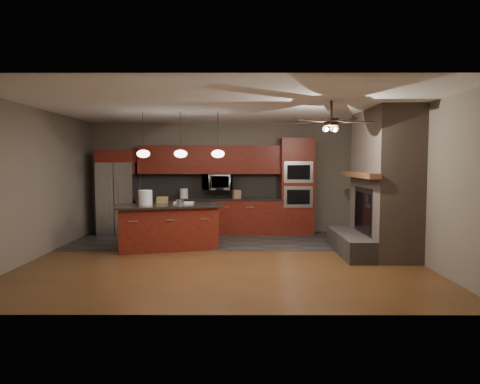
{
  "coord_description": "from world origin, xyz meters",
  "views": [
    {
      "loc": [
        0.32,
        -7.9,
        1.79
      ],
      "look_at": [
        0.29,
        0.6,
        1.2
      ],
      "focal_mm": 32.0,
      "sensor_mm": 36.0,
      "label": 1
    }
  ],
  "objects_px": {
    "cardboard_box": "(162,200)",
    "counter_box": "(237,194)",
    "refrigerator": "(118,193)",
    "paint_tray": "(184,203)",
    "microwave": "(217,182)",
    "oven_tower": "(297,186)",
    "counter_bucket": "(184,193)",
    "paint_can": "(180,202)",
    "kitchen_island": "(168,226)",
    "white_bucket": "(145,198)"
  },
  "relations": [
    {
      "from": "refrigerator",
      "to": "oven_tower",
      "type": "bearing_deg",
      "value": 0.95
    },
    {
      "from": "paint_can",
      "to": "refrigerator",
      "type": "bearing_deg",
      "value": 133.96
    },
    {
      "from": "kitchen_island",
      "to": "paint_can",
      "type": "xyz_separation_m",
      "value": [
        0.26,
        -0.1,
        0.51
      ]
    },
    {
      "from": "white_bucket",
      "to": "counter_bucket",
      "type": "bearing_deg",
      "value": 74.59
    },
    {
      "from": "white_bucket",
      "to": "paint_tray",
      "type": "distance_m",
      "value": 0.8
    },
    {
      "from": "counter_bucket",
      "to": "paint_can",
      "type": "bearing_deg",
      "value": -84.8
    },
    {
      "from": "oven_tower",
      "to": "white_bucket",
      "type": "distance_m",
      "value": 3.85
    },
    {
      "from": "counter_bucket",
      "to": "oven_tower",
      "type": "bearing_deg",
      "value": -0.15
    },
    {
      "from": "kitchen_island",
      "to": "paint_tray",
      "type": "relative_size",
      "value": 5.7
    },
    {
      "from": "white_bucket",
      "to": "paint_tray",
      "type": "bearing_deg",
      "value": 15.89
    },
    {
      "from": "paint_can",
      "to": "counter_box",
      "type": "height_order",
      "value": "counter_box"
    },
    {
      "from": "microwave",
      "to": "counter_box",
      "type": "height_order",
      "value": "microwave"
    },
    {
      "from": "refrigerator",
      "to": "paint_can",
      "type": "bearing_deg",
      "value": -46.04
    },
    {
      "from": "refrigerator",
      "to": "counter_box",
      "type": "distance_m",
      "value": 2.93
    },
    {
      "from": "microwave",
      "to": "refrigerator",
      "type": "distance_m",
      "value": 2.47
    },
    {
      "from": "white_bucket",
      "to": "paint_can",
      "type": "distance_m",
      "value": 0.72
    },
    {
      "from": "oven_tower",
      "to": "paint_can",
      "type": "xyz_separation_m",
      "value": [
        -2.63,
        -1.94,
        -0.22
      ]
    },
    {
      "from": "refrigerator",
      "to": "paint_tray",
      "type": "xyz_separation_m",
      "value": [
        1.85,
        -1.63,
        -0.1
      ]
    },
    {
      "from": "refrigerator",
      "to": "microwave",
      "type": "bearing_deg",
      "value": 3.06
    },
    {
      "from": "paint_tray",
      "to": "counter_box",
      "type": "bearing_deg",
      "value": 57.32
    },
    {
      "from": "oven_tower",
      "to": "refrigerator",
      "type": "height_order",
      "value": "oven_tower"
    },
    {
      "from": "counter_bucket",
      "to": "counter_box",
      "type": "bearing_deg",
      "value": -2.18
    },
    {
      "from": "microwave",
      "to": "refrigerator",
      "type": "height_order",
      "value": "refrigerator"
    },
    {
      "from": "paint_tray",
      "to": "cardboard_box",
      "type": "relative_size",
      "value": 1.9
    },
    {
      "from": "microwave",
      "to": "kitchen_island",
      "type": "xyz_separation_m",
      "value": [
        -0.92,
        -1.9,
        -0.83
      ]
    },
    {
      "from": "paint_can",
      "to": "white_bucket",
      "type": "bearing_deg",
      "value": 178.61
    },
    {
      "from": "refrigerator",
      "to": "kitchen_island",
      "type": "relative_size",
      "value": 0.91
    },
    {
      "from": "paint_tray",
      "to": "oven_tower",
      "type": "bearing_deg",
      "value": 33.96
    },
    {
      "from": "paint_tray",
      "to": "counter_bucket",
      "type": "height_order",
      "value": "counter_bucket"
    },
    {
      "from": "microwave",
      "to": "paint_can",
      "type": "bearing_deg",
      "value": -108.16
    },
    {
      "from": "paint_can",
      "to": "counter_bucket",
      "type": "relative_size",
      "value": 0.7
    },
    {
      "from": "refrigerator",
      "to": "cardboard_box",
      "type": "relative_size",
      "value": 9.87
    },
    {
      "from": "counter_bucket",
      "to": "microwave",
      "type": "bearing_deg",
      "value": 3.44
    },
    {
      "from": "oven_tower",
      "to": "paint_tray",
      "type": "xyz_separation_m",
      "value": [
        -2.58,
        -1.71,
        -0.25
      ]
    },
    {
      "from": "microwave",
      "to": "cardboard_box",
      "type": "height_order",
      "value": "microwave"
    },
    {
      "from": "oven_tower",
      "to": "counter_box",
      "type": "bearing_deg",
      "value": -178.37
    },
    {
      "from": "paint_tray",
      "to": "counter_box",
      "type": "height_order",
      "value": "counter_box"
    },
    {
      "from": "paint_tray",
      "to": "counter_bucket",
      "type": "relative_size",
      "value": 1.74
    },
    {
      "from": "oven_tower",
      "to": "counter_box",
      "type": "relative_size",
      "value": 11.6
    },
    {
      "from": "oven_tower",
      "to": "cardboard_box",
      "type": "height_order",
      "value": "oven_tower"
    },
    {
      "from": "white_bucket",
      "to": "cardboard_box",
      "type": "distance_m",
      "value": 0.49
    },
    {
      "from": "microwave",
      "to": "kitchen_island",
      "type": "bearing_deg",
      "value": -115.79
    },
    {
      "from": "cardboard_box",
      "to": "paint_can",
      "type": "bearing_deg",
      "value": -37.73
    },
    {
      "from": "cardboard_box",
      "to": "counter_box",
      "type": "distance_m",
      "value": 2.16
    },
    {
      "from": "refrigerator",
      "to": "paint_tray",
      "type": "height_order",
      "value": "refrigerator"
    },
    {
      "from": "paint_can",
      "to": "cardboard_box",
      "type": "distance_m",
      "value": 0.6
    },
    {
      "from": "kitchen_island",
      "to": "counter_box",
      "type": "xyz_separation_m",
      "value": [
        1.4,
        1.8,
        0.54
      ]
    },
    {
      "from": "paint_tray",
      "to": "cardboard_box",
      "type": "distance_m",
      "value": 0.52
    },
    {
      "from": "paint_tray",
      "to": "counter_box",
      "type": "xyz_separation_m",
      "value": [
        1.09,
        1.67,
        0.06
      ]
    },
    {
      "from": "microwave",
      "to": "counter_bucket",
      "type": "height_order",
      "value": "microwave"
    }
  ]
}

